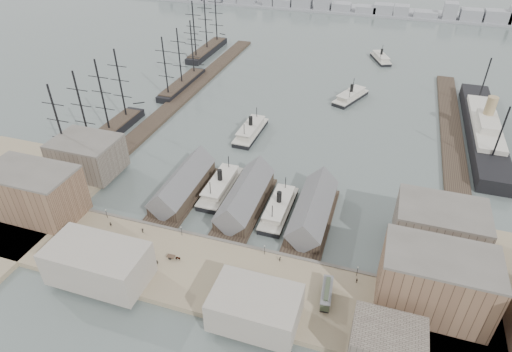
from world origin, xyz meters
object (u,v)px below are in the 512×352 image
(ferry_docked_west, at_px, (220,186))
(tram, at_px, (326,294))
(ocean_steamer, at_px, (484,128))
(horse_cart_right, at_px, (281,301))
(horse_cart_center, at_px, (176,258))
(horse_cart_left, at_px, (89,235))

(ferry_docked_west, bearing_deg, tram, -40.08)
(ferry_docked_west, height_order, ocean_steamer, ocean_steamer)
(ocean_steamer, relative_size, horse_cart_right, 21.01)
(tram, height_order, horse_cart_center, tram)
(horse_cart_left, height_order, horse_cart_right, horse_cart_left)
(horse_cart_left, height_order, horse_cart_center, horse_cart_left)
(horse_cart_right, bearing_deg, horse_cart_left, 64.00)
(horse_cart_center, bearing_deg, horse_cart_left, 87.20)
(ferry_docked_west, relative_size, horse_cart_left, 6.24)
(horse_cart_center, distance_m, horse_cart_right, 37.37)
(ocean_steamer, relative_size, tram, 8.98)
(horse_cart_left, relative_size, horse_cart_right, 0.98)
(tram, bearing_deg, ocean_steamer, 61.93)
(horse_cart_center, bearing_deg, horse_cart_right, -101.67)
(horse_cart_left, relative_size, horse_cart_center, 0.98)
(ocean_steamer, bearing_deg, ferry_docked_west, -141.97)
(horse_cart_left, bearing_deg, ocean_steamer, -42.23)
(ferry_docked_west, height_order, tram, ferry_docked_west)
(horse_cart_right, bearing_deg, ferry_docked_west, 17.76)
(horse_cart_left, distance_m, horse_cart_right, 70.61)
(ferry_docked_west, xyz_separation_m, tram, (50.52, -42.52, 1.55))
(ferry_docked_west, xyz_separation_m, horse_cart_center, (1.45, -42.00, 0.32))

